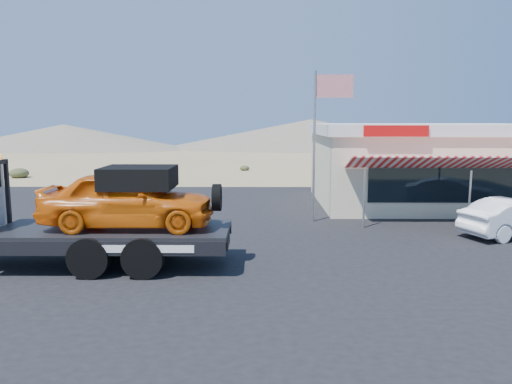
% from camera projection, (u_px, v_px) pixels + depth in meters
% --- Properties ---
extents(ground, '(120.00, 120.00, 0.00)m').
position_uv_depth(ground, '(180.00, 250.00, 15.88)').
color(ground, '#927A53').
rests_on(ground, ground).
extents(asphalt_lot, '(32.00, 24.00, 0.02)m').
position_uv_depth(asphalt_lot, '(246.00, 229.00, 18.83)').
color(asphalt_lot, black).
rests_on(asphalt_lot, ground).
extents(tow_truck, '(9.30, 2.76, 3.11)m').
position_uv_depth(tow_truck, '(52.00, 208.00, 13.97)').
color(tow_truck, black).
rests_on(tow_truck, asphalt_lot).
extents(jerky_store, '(10.40, 9.97, 3.90)m').
position_uv_depth(jerky_store, '(422.00, 164.00, 24.40)').
color(jerky_store, beige).
rests_on(jerky_store, asphalt_lot).
extents(flagpole, '(1.55, 0.10, 6.00)m').
position_uv_depth(flagpole, '(320.00, 129.00, 19.76)').
color(flagpole, '#99999E').
rests_on(flagpole, asphalt_lot).
extents(distant_hills, '(126.00, 48.00, 4.20)m').
position_uv_depth(distant_hills, '(172.00, 136.00, 70.25)').
color(distant_hills, '#726B59').
rests_on(distant_hills, ground).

